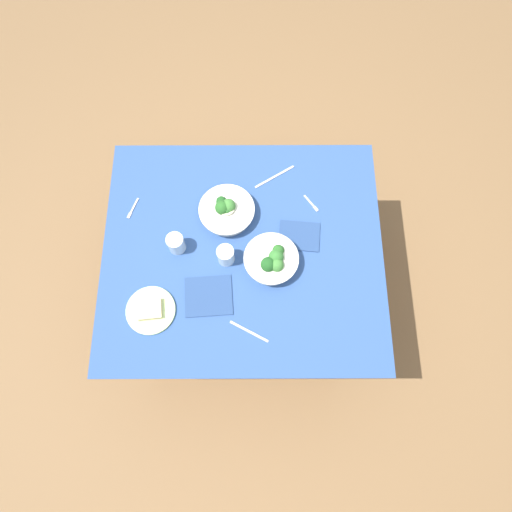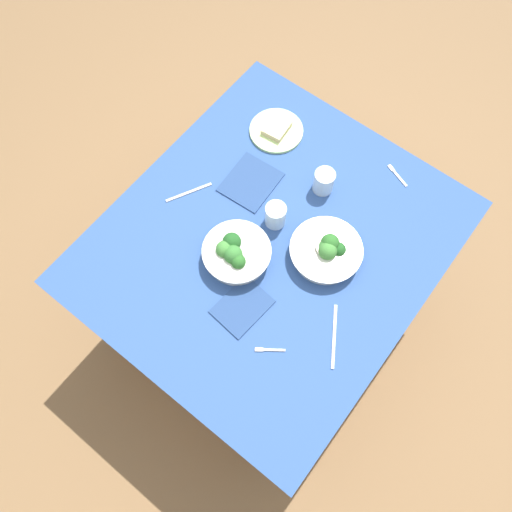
{
  "view_description": "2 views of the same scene",
  "coord_description": "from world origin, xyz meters",
  "px_view_note": "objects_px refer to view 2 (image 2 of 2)",
  "views": [
    {
      "loc": [
        -0.06,
        0.69,
        2.58
      ],
      "look_at": [
        -0.06,
        0.03,
        0.71
      ],
      "focal_mm": 31.57,
      "sensor_mm": 36.0,
      "label": 1
    },
    {
      "loc": [
        -0.65,
        -0.44,
        2.39
      ],
      "look_at": [
        -0.08,
        0.0,
        0.71
      ],
      "focal_mm": 36.87,
      "sensor_mm": 36.0,
      "label": 2
    }
  ],
  "objects_px": {
    "fork_by_far_bowl": "(268,350)",
    "fork_by_near_bowl": "(397,175)",
    "water_glass_center": "(324,181)",
    "napkin_folded_upper": "(242,306)",
    "napkin_folded_lower": "(251,182)",
    "water_glass_side": "(276,215)",
    "table_knife_right": "(334,336)",
    "broccoli_bowl_near": "(326,251)",
    "broccoli_bowl_far": "(236,253)",
    "bread_side_plate": "(276,130)",
    "table_knife_left": "(189,192)"
  },
  "relations": [
    {
      "from": "broccoli_bowl_near",
      "to": "table_knife_right",
      "type": "xyz_separation_m",
      "value": [
        -0.22,
        -0.19,
        -0.04
      ]
    },
    {
      "from": "fork_by_far_bowl",
      "to": "fork_by_near_bowl",
      "type": "height_order",
      "value": "same"
    },
    {
      "from": "water_glass_side",
      "to": "table_knife_right",
      "type": "distance_m",
      "value": 0.47
    },
    {
      "from": "broccoli_bowl_near",
      "to": "napkin_folded_upper",
      "type": "relative_size",
      "value": 1.38
    },
    {
      "from": "napkin_folded_upper",
      "to": "table_knife_left",
      "type": "bearing_deg",
      "value": 62.48
    },
    {
      "from": "broccoli_bowl_near",
      "to": "table_knife_right",
      "type": "relative_size",
      "value": 1.17
    },
    {
      "from": "fork_by_far_bowl",
      "to": "table_knife_right",
      "type": "relative_size",
      "value": 0.4
    },
    {
      "from": "water_glass_side",
      "to": "napkin_folded_upper",
      "type": "bearing_deg",
      "value": -161.79
    },
    {
      "from": "water_glass_center",
      "to": "fork_by_near_bowl",
      "type": "xyz_separation_m",
      "value": [
        0.22,
        -0.19,
        -0.04
      ]
    },
    {
      "from": "napkin_folded_upper",
      "to": "napkin_folded_lower",
      "type": "xyz_separation_m",
      "value": [
        0.4,
        0.28,
        0.0
      ]
    },
    {
      "from": "broccoli_bowl_near",
      "to": "table_knife_right",
      "type": "distance_m",
      "value": 0.29
    },
    {
      "from": "broccoli_bowl_far",
      "to": "broccoli_bowl_near",
      "type": "distance_m",
      "value": 0.31
    },
    {
      "from": "table_knife_right",
      "to": "napkin_folded_upper",
      "type": "bearing_deg",
      "value": 77.63
    },
    {
      "from": "broccoli_bowl_far",
      "to": "napkin_folded_upper",
      "type": "xyz_separation_m",
      "value": [
        -0.13,
        -0.13,
        -0.04
      ]
    },
    {
      "from": "table_knife_right",
      "to": "fork_by_far_bowl",
      "type": "bearing_deg",
      "value": 108.03
    },
    {
      "from": "napkin_folded_lower",
      "to": "fork_by_near_bowl",
      "type": "bearing_deg",
      "value": -48.64
    },
    {
      "from": "napkin_folded_upper",
      "to": "napkin_folded_lower",
      "type": "distance_m",
      "value": 0.49
    },
    {
      "from": "fork_by_near_bowl",
      "to": "fork_by_far_bowl",
      "type": "bearing_deg",
      "value": 112.34
    },
    {
      "from": "fork_by_far_bowl",
      "to": "water_glass_side",
      "type": "bearing_deg",
      "value": -91.88
    },
    {
      "from": "fork_by_far_bowl",
      "to": "table_knife_right",
      "type": "bearing_deg",
      "value": -166.58
    },
    {
      "from": "bread_side_plate",
      "to": "water_glass_center",
      "type": "relative_size",
      "value": 2.23
    },
    {
      "from": "fork_by_near_bowl",
      "to": "table_knife_right",
      "type": "relative_size",
      "value": 0.49
    },
    {
      "from": "broccoli_bowl_far",
      "to": "fork_by_near_bowl",
      "type": "xyz_separation_m",
      "value": [
        0.64,
        -0.26,
        -0.04
      ]
    },
    {
      "from": "broccoli_bowl_far",
      "to": "water_glass_center",
      "type": "xyz_separation_m",
      "value": [
        0.42,
        -0.08,
        0.01
      ]
    },
    {
      "from": "water_glass_side",
      "to": "napkin_folded_lower",
      "type": "distance_m",
      "value": 0.19
    },
    {
      "from": "fork_by_far_bowl",
      "to": "table_knife_left",
      "type": "bearing_deg",
      "value": -62.27
    },
    {
      "from": "fork_by_far_bowl",
      "to": "table_knife_left",
      "type": "distance_m",
      "value": 0.66
    },
    {
      "from": "table_knife_left",
      "to": "bread_side_plate",
      "type": "bearing_deg",
      "value": -164.4
    },
    {
      "from": "broccoli_bowl_far",
      "to": "fork_by_near_bowl",
      "type": "height_order",
      "value": "broccoli_bowl_far"
    },
    {
      "from": "table_knife_left",
      "to": "fork_by_far_bowl",
      "type": "bearing_deg",
      "value": 91.87
    },
    {
      "from": "fork_by_near_bowl",
      "to": "table_knife_left",
      "type": "xyz_separation_m",
      "value": [
        -0.54,
        0.57,
        -0.0
      ]
    },
    {
      "from": "table_knife_left",
      "to": "table_knife_right",
      "type": "distance_m",
      "value": 0.74
    },
    {
      "from": "bread_side_plate",
      "to": "fork_by_near_bowl",
      "type": "relative_size",
      "value": 1.99
    },
    {
      "from": "water_glass_center",
      "to": "napkin_folded_upper",
      "type": "xyz_separation_m",
      "value": [
        -0.54,
        -0.05,
        -0.04
      ]
    },
    {
      "from": "water_glass_center",
      "to": "table_knife_left",
      "type": "xyz_separation_m",
      "value": [
        -0.32,
        0.38,
        -0.04
      ]
    },
    {
      "from": "napkin_folded_upper",
      "to": "water_glass_center",
      "type": "bearing_deg",
      "value": 5.48
    },
    {
      "from": "napkin_folded_lower",
      "to": "broccoli_bowl_far",
      "type": "bearing_deg",
      "value": -151.42
    },
    {
      "from": "broccoli_bowl_near",
      "to": "water_glass_center",
      "type": "xyz_separation_m",
      "value": [
        0.22,
        0.16,
        0.01
      ]
    },
    {
      "from": "bread_side_plate",
      "to": "water_glass_side",
      "type": "xyz_separation_m",
      "value": [
        -0.32,
        -0.23,
        0.04
      ]
    },
    {
      "from": "broccoli_bowl_far",
      "to": "table_knife_right",
      "type": "bearing_deg",
      "value": -92.77
    },
    {
      "from": "water_glass_center",
      "to": "napkin_folded_lower",
      "type": "height_order",
      "value": "water_glass_center"
    },
    {
      "from": "napkin_folded_upper",
      "to": "bread_side_plate",
      "type": "bearing_deg",
      "value": 27.93
    },
    {
      "from": "water_glass_center",
      "to": "water_glass_side",
      "type": "bearing_deg",
      "value": 165.81
    },
    {
      "from": "broccoli_bowl_far",
      "to": "bread_side_plate",
      "type": "xyz_separation_m",
      "value": [
        0.52,
        0.21,
        -0.03
      ]
    },
    {
      "from": "broccoli_bowl_near",
      "to": "table_knife_left",
      "type": "distance_m",
      "value": 0.55
    },
    {
      "from": "broccoli_bowl_near",
      "to": "fork_by_near_bowl",
      "type": "distance_m",
      "value": 0.44
    },
    {
      "from": "napkin_folded_upper",
      "to": "broccoli_bowl_near",
      "type": "bearing_deg",
      "value": -18.84
    },
    {
      "from": "table_knife_right",
      "to": "napkin_folded_upper",
      "type": "relative_size",
      "value": 1.18
    },
    {
      "from": "bread_side_plate",
      "to": "fork_by_near_bowl",
      "type": "height_order",
      "value": "bread_side_plate"
    },
    {
      "from": "bread_side_plate",
      "to": "table_knife_right",
      "type": "relative_size",
      "value": 0.97
    }
  ]
}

